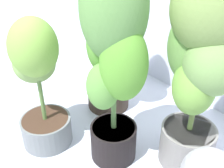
{
  "coord_description": "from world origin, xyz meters",
  "views": [
    {
      "loc": [
        0.84,
        -0.63,
        1.12
      ],
      "look_at": [
        -0.08,
        0.15,
        0.37
      ],
      "focal_mm": 44.45,
      "sensor_mm": 36.0,
      "label": 1
    }
  ],
  "objects_px": {
    "potted_plant_back_right": "(202,60)",
    "potted_plant_front_left": "(38,81)",
    "potted_plant_center": "(114,53)",
    "potted_plant_back_left": "(107,20)"
  },
  "relations": [
    {
      "from": "potted_plant_back_right",
      "to": "potted_plant_front_left",
      "type": "xyz_separation_m",
      "value": [
        -0.61,
        -0.47,
        -0.2
      ]
    },
    {
      "from": "potted_plant_center",
      "to": "potted_plant_back_left",
      "type": "bearing_deg",
      "value": 144.28
    },
    {
      "from": "potted_plant_front_left",
      "to": "potted_plant_back_left",
      "type": "distance_m",
      "value": 0.52
    },
    {
      "from": "potted_plant_center",
      "to": "potted_plant_front_left",
      "type": "bearing_deg",
      "value": -149.3
    },
    {
      "from": "potted_plant_back_right",
      "to": "potted_plant_front_left",
      "type": "bearing_deg",
      "value": -142.3
    },
    {
      "from": "potted_plant_back_right",
      "to": "potted_plant_front_left",
      "type": "distance_m",
      "value": 0.8
    },
    {
      "from": "potted_plant_front_left",
      "to": "potted_plant_back_left",
      "type": "bearing_deg",
      "value": 93.48
    },
    {
      "from": "potted_plant_center",
      "to": "potted_plant_back_left",
      "type": "xyz_separation_m",
      "value": [
        -0.38,
        0.27,
        -0.02
      ]
    },
    {
      "from": "potted_plant_center",
      "to": "potted_plant_front_left",
      "type": "height_order",
      "value": "potted_plant_center"
    },
    {
      "from": "potted_plant_front_left",
      "to": "potted_plant_back_left",
      "type": "height_order",
      "value": "potted_plant_back_left"
    }
  ]
}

